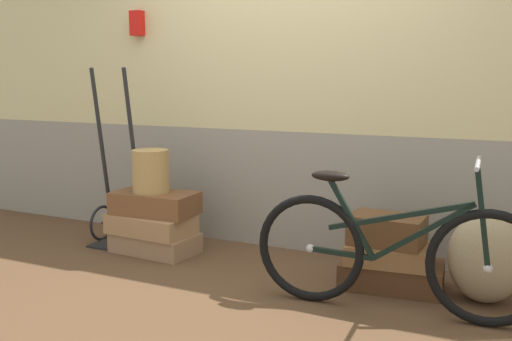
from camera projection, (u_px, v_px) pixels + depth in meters
ground at (246, 283)px, 3.84m from camera, size 8.41×5.20×0.06m
station_building at (298, 51)px, 4.34m from camera, size 6.41×0.74×2.99m
suitcase_0 at (155, 243)px, 4.41m from camera, size 0.65×0.40×0.15m
suitcase_1 at (151, 224)px, 4.39m from camera, size 0.65×0.40×0.15m
suitcase_2 at (155, 203)px, 4.38m from camera, size 0.63×0.37×0.17m
suitcase_3 at (392, 275)px, 3.67m from camera, size 0.66×0.44×0.16m
suitcase_4 at (388, 254)px, 3.62m from camera, size 0.54×0.37×0.12m
suitcase_5 at (387, 230)px, 3.60m from camera, size 0.45×0.30×0.18m
wicker_basket at (151, 171)px, 4.35m from camera, size 0.27×0.27×0.32m
luggage_trolley at (118, 203)px, 4.60m from camera, size 0.39×0.36×1.38m
burlap_sack at (486, 258)px, 3.41m from camera, size 0.43×0.37×0.53m
bicycle at (393, 254)px, 3.24m from camera, size 1.60×0.46×0.88m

